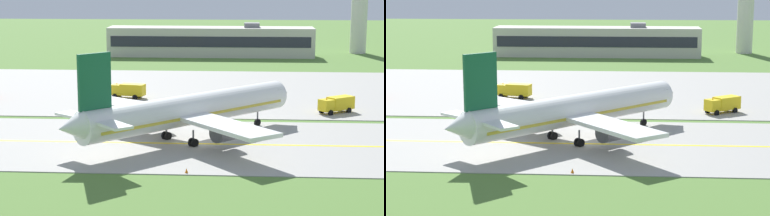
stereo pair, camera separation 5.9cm
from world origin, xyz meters
The scene contains 9 objects.
ground_plane centered at (0.00, 0.00, 0.00)m, with size 500.00×500.00×0.00m, color #517A33.
taxiway_strip centered at (0.00, 0.00, 0.05)m, with size 240.00×28.00×0.10m, color #9E9B93.
apron_pad centered at (10.00, 42.00, 0.05)m, with size 140.00×52.00×0.10m, color #9E9B93.
taxiway_centreline centered at (0.00, 0.00, 0.11)m, with size 220.00×0.60×0.01m, color yellow.
airplane_lead centered at (-1.47, 1.59, 4.13)m, with size 30.65×31.78×12.70m.
service_truck_fuel centered at (20.42, 21.78, 1.53)m, with size 6.06×5.19×2.60m.
service_truck_pushback centered at (-14.32, 32.79, 1.53)m, with size 6.31×3.41×2.60m.
terminal_building centered at (-2.45, 98.01, 3.87)m, with size 54.36×9.40×8.90m.
traffic_cone_near_edge centered at (-0.57, -13.32, 0.30)m, with size 0.44×0.44×0.60m, color orange.
Camera 1 is at (4.95, -86.15, 21.47)m, focal length 64.75 mm.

